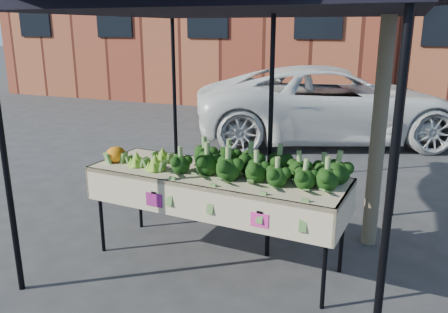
% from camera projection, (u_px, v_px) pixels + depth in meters
% --- Properties ---
extents(ground, '(90.00, 90.00, 0.00)m').
position_uv_depth(ground, '(207.00, 251.00, 4.62)').
color(ground, '#2F2F32').
extents(table, '(2.45, 0.98, 0.90)m').
position_uv_depth(table, '(216.00, 218.00, 4.32)').
color(table, beige).
rests_on(table, ground).
extents(canopy, '(3.16, 3.16, 2.74)m').
position_uv_depth(canopy, '(238.00, 116.00, 4.37)').
color(canopy, black).
rests_on(canopy, ground).
extents(broccoli_heap, '(1.60, 0.57, 0.26)m').
position_uv_depth(broccoli_heap, '(257.00, 162.00, 4.04)').
color(broccoli_heap, black).
rests_on(broccoli_heap, table).
extents(romanesco_cluster, '(0.43, 0.47, 0.20)m').
position_uv_depth(romanesco_cluster, '(152.00, 155.00, 4.39)').
color(romanesco_cluster, '#8FBF39').
rests_on(romanesco_cluster, table).
extents(cauliflower_pair, '(0.20, 0.20, 0.18)m').
position_uv_depth(cauliflower_pair, '(116.00, 153.00, 4.50)').
color(cauliflower_pair, orange).
rests_on(cauliflower_pair, table).
extents(vehicle, '(2.28, 2.81, 5.28)m').
position_uv_depth(vehicle, '(338.00, 2.00, 8.46)').
color(vehicle, white).
rests_on(vehicle, ground).
extents(street_tree, '(2.17, 2.17, 4.28)m').
position_uv_depth(street_tree, '(388.00, 33.00, 4.23)').
color(street_tree, '#1E4C14').
rests_on(street_tree, ground).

